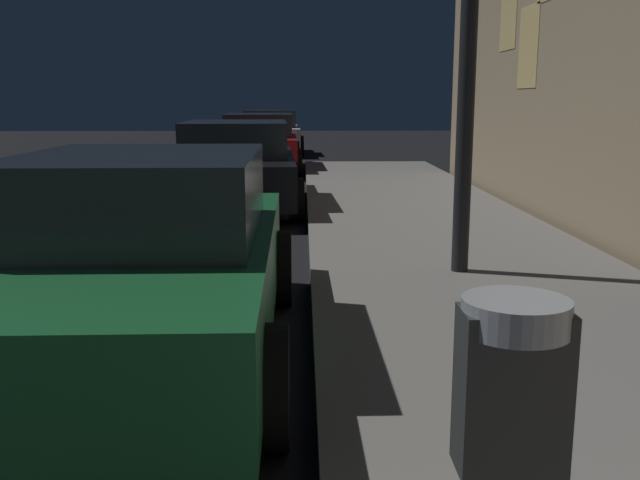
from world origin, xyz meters
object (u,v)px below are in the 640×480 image
object	(u,v)px
car_black	(237,166)
car_red	(260,142)
parking_meter	(507,464)
car_white	(270,132)
car_green	(144,260)

from	to	relation	value
car_black	car_red	world-z (taller)	same
parking_meter	car_white	xyz separation A→B (m)	(-1.45, 22.32, -0.42)
parking_meter	car_red	xyz separation A→B (m)	(-1.45, 16.68, -0.41)
car_red	parking_meter	bearing A→B (deg)	-85.03
car_red	car_black	bearing A→B (deg)	-90.01
parking_meter	car_red	size ratio (longest dim) A/B	0.28
car_green	car_black	world-z (taller)	same
parking_meter	car_white	world-z (taller)	parking_meter
car_red	car_white	bearing A→B (deg)	90.01
car_white	car_red	bearing A→B (deg)	-89.99
parking_meter	car_black	world-z (taller)	parking_meter
car_green	car_red	bearing A→B (deg)	89.99
parking_meter	car_black	distance (m)	10.50
car_black	car_white	bearing A→B (deg)	90.00
parking_meter	car_red	distance (m)	16.75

